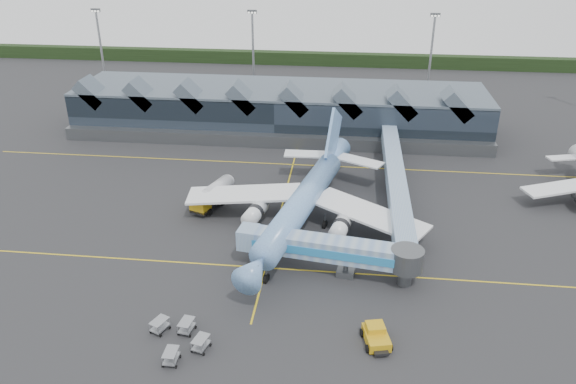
# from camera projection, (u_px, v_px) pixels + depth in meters

# --- Properties ---
(ground) EXTENTS (260.00, 260.00, 0.00)m
(ground) POSITION_uv_depth(u_px,v_px,m) (274.00, 238.00, 84.26)
(ground) COLOR #27272A
(ground) RESTS_ON ground
(taxi_stripes) EXTENTS (120.00, 60.00, 0.01)m
(taxi_stripes) POSITION_uv_depth(u_px,v_px,m) (282.00, 207.00, 93.17)
(taxi_stripes) COLOR gold
(taxi_stripes) RESTS_ON ground
(tree_line_far) EXTENTS (260.00, 4.00, 4.00)m
(tree_line_far) POSITION_uv_depth(u_px,v_px,m) (319.00, 59.00, 181.44)
(tree_line_far) COLOR black
(tree_line_far) RESTS_ON ground
(terminal) EXTENTS (90.00, 22.25, 12.52)m
(terminal) POSITION_uv_depth(u_px,v_px,m) (279.00, 109.00, 124.82)
(terminal) COLOR black
(terminal) RESTS_ON ground
(light_masts) EXTENTS (132.40, 42.56, 22.45)m
(light_masts) POSITION_uv_depth(u_px,v_px,m) (397.00, 62.00, 132.61)
(light_masts) COLOR gray
(light_masts) RESTS_ON ground
(main_airliner) EXTENTS (38.23, 44.67, 14.47)m
(main_airliner) POSITION_uv_depth(u_px,v_px,m) (305.00, 199.00, 86.45)
(main_airliner) COLOR #5F82C1
(main_airliner) RESTS_ON ground
(jet_bridge) EXTENTS (24.86, 7.10, 5.39)m
(jet_bridge) POSITION_uv_depth(u_px,v_px,m) (338.00, 251.00, 74.17)
(jet_bridge) COLOR #7392C0
(jet_bridge) RESTS_ON ground
(fuel_truck) EXTENTS (5.83, 10.82, 3.65)m
(fuel_truck) POSITION_uv_depth(u_px,v_px,m) (214.00, 193.00, 93.30)
(fuel_truck) COLOR black
(fuel_truck) RESTS_ON ground
(pushback_tug) EXTENTS (3.68, 4.98, 2.04)m
(pushback_tug) POSITION_uv_depth(u_px,v_px,m) (376.00, 336.00, 63.22)
(pushback_tug) COLOR #C89712
(pushback_tug) RESTS_ON ground
(baggage_carts) EXTENTS (7.62, 7.35, 1.53)m
(baggage_carts) POSITION_uv_depth(u_px,v_px,m) (180.00, 337.00, 63.15)
(baggage_carts) COLOR #95979D
(baggage_carts) RESTS_ON ground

